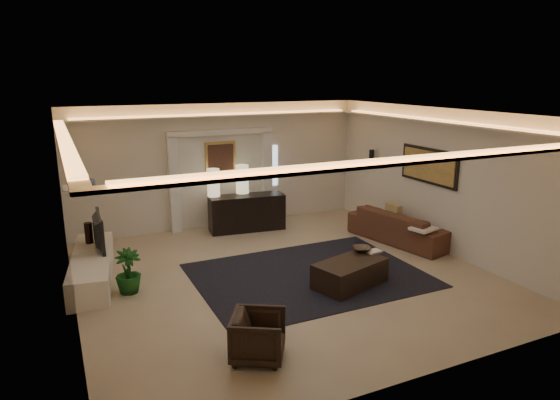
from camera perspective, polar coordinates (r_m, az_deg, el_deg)
name	(u,v)px	position (r m, az deg, el deg)	size (l,w,h in m)	color
floor	(284,275)	(9.04, 0.47, -8.69)	(7.00, 7.00, 0.00)	tan
ceiling	(284,113)	(8.36, 0.51, 9.97)	(7.00, 7.00, 0.00)	white
wall_back	(220,166)	(11.77, -6.89, 3.97)	(7.00, 7.00, 0.00)	beige
wall_front	(419,266)	(5.77, 15.77, -7.31)	(7.00, 7.00, 0.00)	beige
wall_left	(67,222)	(7.80, -23.43, -2.37)	(7.00, 7.00, 0.00)	beige
wall_right	(439,180)	(10.54, 17.93, 2.19)	(7.00, 7.00, 0.00)	beige
cove_soffit	(284,130)	(8.38, 0.50, 8.06)	(7.00, 7.00, 0.04)	silver
daylight_slit	(273,166)	(12.25, -0.84, 3.99)	(0.25, 0.03, 1.00)	white
area_rug	(309,275)	(9.04, 3.33, -8.67)	(4.00, 3.00, 0.01)	black
pilaster_left	(174,185)	(11.45, -12.16, 1.68)	(0.22, 0.20, 2.20)	silver
pilaster_right	(267,177)	(12.15, -1.54, 2.70)	(0.22, 0.20, 2.20)	silver
alcove_header	(221,132)	(11.56, -6.85, 7.80)	(2.52, 0.20, 0.12)	silver
painting_frame	(221,157)	(11.71, -6.88, 4.91)	(0.74, 0.04, 0.74)	tan
painting_canvas	(221,158)	(11.69, -6.84, 4.89)	(0.62, 0.02, 0.62)	#4C2D1E
art_panel_frame	(429,166)	(10.69, 16.83, 3.80)	(0.04, 1.64, 0.74)	black
art_panel_gold	(428,166)	(10.68, 16.73, 3.79)	(0.02, 1.50, 0.62)	tan
wall_sconce	(372,154)	(12.10, 10.53, 5.22)	(0.12, 0.12, 0.22)	black
wall_niche	(66,189)	(9.11, -23.53, 1.18)	(0.10, 0.55, 0.04)	silver
console	(247,213)	(11.52, -3.84, -1.55)	(1.73, 0.54, 0.87)	black
lamp_left	(213,185)	(11.34, -7.69, 1.70)	(0.28, 0.28, 0.63)	beige
lamp_right	(242,182)	(11.60, -4.38, 2.06)	(0.30, 0.30, 0.66)	beige
media_ledge	(92,268)	(9.39, -20.87, -7.30)	(0.64, 2.57, 0.48)	white
tv	(94,232)	(9.54, -20.70, -3.50)	(0.14, 1.10, 0.63)	black
figurine	(89,234)	(9.91, -21.21, -3.68)	(0.14, 0.14, 0.39)	black
ginger_jar	(85,181)	(8.67, -21.64, 2.04)	(0.33, 0.33, 0.34)	slate
plant	(128,271)	(8.61, -17.14, -7.89)	(0.42, 0.42, 0.74)	#134213
sofa	(401,226)	(11.04, 13.75, -2.95)	(0.91, 2.33, 0.68)	#422213
throw_blanket	(423,229)	(10.26, 16.20, -3.19)	(0.48, 0.39, 0.05)	beige
throw_pillow	(393,214)	(11.20, 12.95, -1.54)	(0.13, 0.44, 0.44)	tan
coffee_table	(350,274)	(8.64, 8.08, -8.48)	(1.26, 0.69, 0.47)	black
bowl	(362,251)	(9.06, 9.41, -5.79)	(0.33, 0.33, 0.08)	#443324
magazine	(374,253)	(9.05, 10.78, -6.03)	(0.27, 0.19, 0.03)	beige
armchair	(258,336)	(6.49, -2.51, -15.44)	(0.65, 0.67, 0.61)	#332B24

